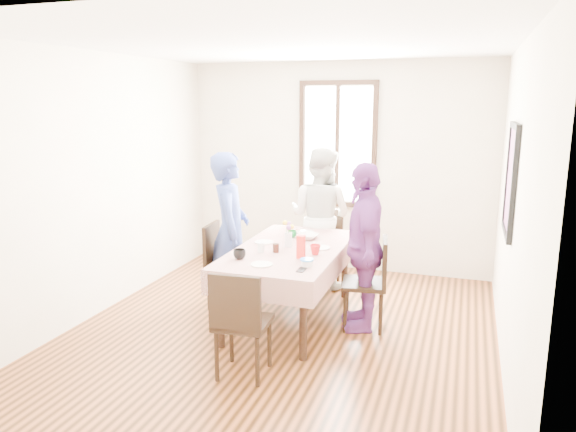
# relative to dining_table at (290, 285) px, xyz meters

# --- Properties ---
(ground) EXTENTS (4.50, 4.50, 0.00)m
(ground) POSITION_rel_dining_table_xyz_m (0.02, -0.33, -0.38)
(ground) COLOR black
(ground) RESTS_ON ground
(back_wall) EXTENTS (4.00, 0.00, 4.00)m
(back_wall) POSITION_rel_dining_table_xyz_m (0.02, 1.92, 0.98)
(back_wall) COLOR beige
(back_wall) RESTS_ON ground
(right_wall) EXTENTS (0.00, 4.50, 4.50)m
(right_wall) POSITION_rel_dining_table_xyz_m (2.02, -0.33, 0.98)
(right_wall) COLOR beige
(right_wall) RESTS_ON ground
(window_frame) EXTENTS (1.02, 0.06, 1.62)m
(window_frame) POSITION_rel_dining_table_xyz_m (0.02, 1.90, 1.27)
(window_frame) COLOR black
(window_frame) RESTS_ON back_wall
(window_pane) EXTENTS (0.90, 0.02, 1.50)m
(window_pane) POSITION_rel_dining_table_xyz_m (0.02, 1.91, 1.27)
(window_pane) COLOR white
(window_pane) RESTS_ON back_wall
(art_poster) EXTENTS (0.04, 0.76, 0.96)m
(art_poster) POSITION_rel_dining_table_xyz_m (2.00, -0.03, 1.18)
(art_poster) COLOR red
(art_poster) RESTS_ON right_wall
(dining_table) EXTENTS (0.90, 1.73, 0.75)m
(dining_table) POSITION_rel_dining_table_xyz_m (0.00, 0.00, 0.00)
(dining_table) COLOR black
(dining_table) RESTS_ON ground
(tablecloth) EXTENTS (1.02, 1.85, 0.01)m
(tablecloth) POSITION_rel_dining_table_xyz_m (0.00, 0.00, 0.38)
(tablecloth) COLOR #540300
(tablecloth) RESTS_ON dining_table
(chair_left) EXTENTS (0.45, 0.45, 0.91)m
(chair_left) POSITION_rel_dining_table_xyz_m (-0.75, 0.16, 0.08)
(chair_left) COLOR black
(chair_left) RESTS_ON ground
(chair_right) EXTENTS (0.48, 0.48, 0.91)m
(chair_right) POSITION_rel_dining_table_xyz_m (0.75, 0.05, 0.08)
(chair_right) COLOR black
(chair_right) RESTS_ON ground
(chair_far) EXTENTS (0.48, 0.48, 0.91)m
(chair_far) POSITION_rel_dining_table_xyz_m (0.00, 1.19, 0.08)
(chair_far) COLOR black
(chair_far) RESTS_ON ground
(chair_near) EXTENTS (0.45, 0.45, 0.91)m
(chair_near) POSITION_rel_dining_table_xyz_m (0.00, -1.19, 0.08)
(chair_near) COLOR black
(chair_near) RESTS_ON ground
(person_left) EXTENTS (0.60, 0.72, 1.69)m
(person_left) POSITION_rel_dining_table_xyz_m (-0.73, 0.16, 0.47)
(person_left) COLOR navy
(person_left) RESTS_ON ground
(person_far) EXTENTS (0.94, 0.80, 1.67)m
(person_far) POSITION_rel_dining_table_xyz_m (0.00, 1.17, 0.46)
(person_far) COLOR beige
(person_far) RESTS_ON ground
(person_right) EXTENTS (0.64, 1.04, 1.65)m
(person_right) POSITION_rel_dining_table_xyz_m (0.73, 0.05, 0.45)
(person_right) COLOR #6E307C
(person_right) RESTS_ON ground
(mug_black) EXTENTS (0.14, 0.14, 0.09)m
(mug_black) POSITION_rel_dining_table_xyz_m (-0.32, -0.51, 0.43)
(mug_black) COLOR black
(mug_black) RESTS_ON tablecloth
(mug_flag) EXTENTS (0.15, 0.15, 0.10)m
(mug_flag) POSITION_rel_dining_table_xyz_m (0.31, -0.15, 0.44)
(mug_flag) COLOR red
(mug_flag) RESTS_ON tablecloth
(mug_green) EXTENTS (0.13, 0.13, 0.07)m
(mug_green) POSITION_rel_dining_table_xyz_m (-0.11, 0.41, 0.42)
(mug_green) COLOR #0C7226
(mug_green) RESTS_ON tablecloth
(serving_bowl) EXTENTS (0.24, 0.24, 0.05)m
(serving_bowl) POSITION_rel_dining_table_xyz_m (0.07, 0.41, 0.41)
(serving_bowl) COLOR white
(serving_bowl) RESTS_ON tablecloth
(juice_carton) EXTENTS (0.07, 0.07, 0.22)m
(juice_carton) POSITION_rel_dining_table_xyz_m (0.21, -0.30, 0.50)
(juice_carton) COLOR red
(juice_carton) RESTS_ON tablecloth
(butter_tub) EXTENTS (0.10, 0.10, 0.05)m
(butter_tub) POSITION_rel_dining_table_xyz_m (0.33, -0.51, 0.41)
(butter_tub) COLOR white
(butter_tub) RESTS_ON tablecloth
(jam_jar) EXTENTS (0.06, 0.06, 0.09)m
(jam_jar) POSITION_rel_dining_table_xyz_m (-0.08, -0.19, 0.43)
(jam_jar) COLOR black
(jam_jar) RESTS_ON tablecloth
(drinking_glass) EXTENTS (0.07, 0.07, 0.10)m
(drinking_glass) POSITION_rel_dining_table_xyz_m (-0.21, -0.24, 0.44)
(drinking_glass) COLOR silver
(drinking_glass) RESTS_ON tablecloth
(smartphone) EXTENTS (0.07, 0.13, 0.01)m
(smartphone) POSITION_rel_dining_table_xyz_m (0.33, -0.66, 0.39)
(smartphone) COLOR black
(smartphone) RESTS_ON tablecloth
(flower_vase) EXTENTS (0.07, 0.07, 0.15)m
(flower_vase) POSITION_rel_dining_table_xyz_m (-0.03, 0.04, 0.46)
(flower_vase) COLOR silver
(flower_vase) RESTS_ON tablecloth
(plate_left) EXTENTS (0.20, 0.20, 0.01)m
(plate_left) POSITION_rel_dining_table_xyz_m (-0.32, 0.11, 0.39)
(plate_left) COLOR white
(plate_left) RESTS_ON tablecloth
(plate_right) EXTENTS (0.20, 0.20, 0.01)m
(plate_right) POSITION_rel_dining_table_xyz_m (0.30, 0.08, 0.39)
(plate_right) COLOR white
(plate_right) RESTS_ON tablecloth
(plate_far) EXTENTS (0.20, 0.20, 0.01)m
(plate_far) POSITION_rel_dining_table_xyz_m (-0.03, 0.65, 0.39)
(plate_far) COLOR white
(plate_far) RESTS_ON tablecloth
(plate_near) EXTENTS (0.20, 0.20, 0.01)m
(plate_near) POSITION_rel_dining_table_xyz_m (-0.06, -0.62, 0.39)
(plate_near) COLOR white
(plate_near) RESTS_ON tablecloth
(butter_lid) EXTENTS (0.12, 0.12, 0.01)m
(butter_lid) POSITION_rel_dining_table_xyz_m (0.33, -0.51, 0.44)
(butter_lid) COLOR blue
(butter_lid) RESTS_ON butter_tub
(flower_bunch) EXTENTS (0.09, 0.09, 0.10)m
(flower_bunch) POSITION_rel_dining_table_xyz_m (-0.03, 0.04, 0.58)
(flower_bunch) COLOR yellow
(flower_bunch) RESTS_ON flower_vase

